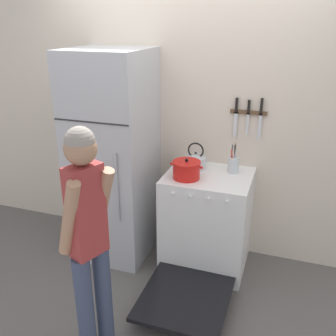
{
  "coord_description": "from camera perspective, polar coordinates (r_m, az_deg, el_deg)",
  "views": [
    {
      "loc": [
        0.92,
        -3.18,
        2.12
      ],
      "look_at": [
        -0.01,
        -0.46,
        0.96
      ],
      "focal_mm": 40.0,
      "sensor_mm": 36.0,
      "label": 1
    }
  ],
  "objects": [
    {
      "name": "ground_plane",
      "position": [
        3.93,
        2.42,
        -10.77
      ],
      "size": [
        14.0,
        14.0,
        0.0
      ],
      "primitive_type": "plane",
      "color": "#5B5654"
    },
    {
      "name": "wall_back",
      "position": [
        3.45,
        2.9,
        7.65
      ],
      "size": [
        10.0,
        0.06,
        2.55
      ],
      "color": "beige",
      "rests_on": "ground_plane"
    },
    {
      "name": "refrigerator",
      "position": [
        3.42,
        -8.34,
        1.57
      ],
      "size": [
        0.67,
        0.71,
        1.89
      ],
      "color": "#B7BABF",
      "rests_on": "ground_plane"
    },
    {
      "name": "stove_range",
      "position": [
        3.35,
        5.78,
        -8.33
      ],
      "size": [
        0.73,
        1.32,
        0.88
      ],
      "color": "white",
      "rests_on": "ground_plane"
    },
    {
      "name": "dutch_oven_pot",
      "position": [
        3.09,
        2.82,
        -0.26
      ],
      "size": [
        0.28,
        0.23,
        0.17
      ],
      "color": "red",
      "rests_on": "stove_range"
    },
    {
      "name": "tea_kettle",
      "position": [
        3.31,
        4.24,
        1.15
      ],
      "size": [
        0.23,
        0.19,
        0.24
      ],
      "color": "silver",
      "rests_on": "stove_range"
    },
    {
      "name": "utensil_jar",
      "position": [
        3.25,
        9.93,
        0.59
      ],
      "size": [
        0.09,
        0.09,
        0.26
      ],
      "color": "silver",
      "rests_on": "stove_range"
    },
    {
      "name": "person",
      "position": [
        2.35,
        -12.03,
        -9.96
      ],
      "size": [
        0.33,
        0.38,
        1.58
      ],
      "rotation": [
        0.0,
        0.0,
        1.2
      ],
      "color": "#38425B",
      "rests_on": "ground_plane"
    },
    {
      "name": "wall_knife_strip",
      "position": [
        3.27,
        12.15,
        8.31
      ],
      "size": [
        0.31,
        0.03,
        0.35
      ],
      "color": "brown"
    }
  ]
}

